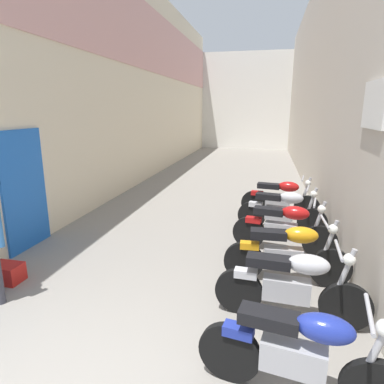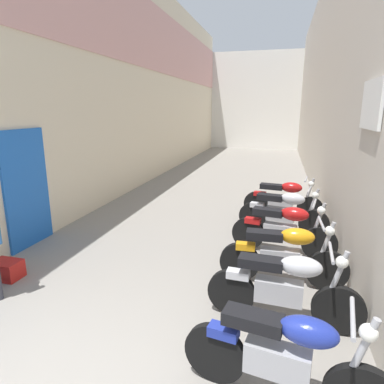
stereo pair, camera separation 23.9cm
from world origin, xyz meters
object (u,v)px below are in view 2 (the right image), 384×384
(motorcycle_third, at_px, (284,253))
(motorcycle_sixth, at_px, (283,198))
(motorcycle_fourth, at_px, (284,228))
(motorcycle_second, at_px, (284,286))
(plastic_crate, at_px, (6,270))
(motorcycle_fifth, at_px, (283,211))
(motorcycle_nearest, at_px, (285,355))

(motorcycle_third, relative_size, motorcycle_sixth, 1.01)
(motorcycle_fourth, relative_size, motorcycle_sixth, 1.00)
(motorcycle_second, distance_m, plastic_crate, 4.13)
(motorcycle_sixth, bearing_deg, motorcycle_fifth, -90.00)
(motorcycle_fifth, relative_size, motorcycle_sixth, 1.00)
(motorcycle_fourth, bearing_deg, motorcycle_second, -90.00)
(motorcycle_third, bearing_deg, plastic_crate, -167.90)
(motorcycle_second, bearing_deg, motorcycle_fifth, 90.00)
(motorcycle_nearest, xyz_separation_m, motorcycle_second, (0.00, 1.18, 0.00))
(motorcycle_second, relative_size, plastic_crate, 4.21)
(motorcycle_fifth, distance_m, plastic_crate, 5.13)
(motorcycle_nearest, relative_size, motorcycle_fifth, 1.00)
(motorcycle_fifth, height_order, motorcycle_sixth, same)
(plastic_crate, bearing_deg, motorcycle_fifth, 36.54)
(motorcycle_second, bearing_deg, motorcycle_fourth, 90.00)
(motorcycle_second, xyz_separation_m, motorcycle_sixth, (-0.00, 4.15, 0.00))
(motorcycle_fifth, bearing_deg, motorcycle_fourth, -90.00)
(motorcycle_third, distance_m, motorcycle_sixth, 3.20)
(motorcycle_nearest, relative_size, motorcycle_sixth, 1.00)
(motorcycle_fifth, bearing_deg, plastic_crate, -143.46)
(motorcycle_fourth, bearing_deg, motorcycle_fifth, 90.00)
(motorcycle_fifth, height_order, plastic_crate, motorcycle_fifth)
(motorcycle_third, height_order, motorcycle_fifth, same)
(motorcycle_nearest, xyz_separation_m, plastic_crate, (-4.11, 1.25, -0.36))
(motorcycle_sixth, bearing_deg, plastic_crate, -135.25)
(motorcycle_third, height_order, motorcycle_sixth, same)
(motorcycle_second, distance_m, motorcycle_third, 0.95)
(motorcycle_third, distance_m, motorcycle_fourth, 1.11)
(motorcycle_fifth, relative_size, plastic_crate, 4.17)
(motorcycle_nearest, height_order, motorcycle_second, same)
(motorcycle_nearest, height_order, motorcycle_fifth, same)
(motorcycle_third, xyz_separation_m, plastic_crate, (-4.11, -0.88, -0.36))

